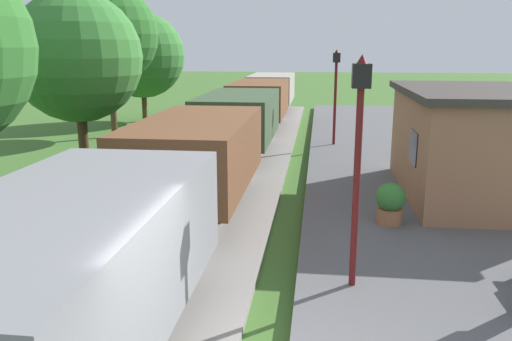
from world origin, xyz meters
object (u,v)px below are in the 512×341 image
freight_train (239,121)px  tree_trackside_far (77,58)px  potted_planter (390,203)px  lamp_post_far (336,79)px  station_hut (470,142)px  tree_field_left (108,35)px  bench_down_platform (424,143)px  lamp_post_near (359,131)px  tree_field_distant (142,55)px

freight_train → tree_trackside_far: size_ratio=5.89×
potted_planter → lamp_post_far: lamp_post_far is taller
station_hut → freight_train: bearing=144.5°
potted_planter → station_hut: bearing=48.4°
station_hut → lamp_post_far: (-3.28, 6.84, 1.15)m
tree_field_left → tree_trackside_far: bearing=-73.0°
bench_down_platform → tree_trackside_far: size_ratio=0.27×
tree_trackside_far → bench_down_platform: bearing=25.0°
station_hut → lamp_post_near: (-3.28, -5.76, 1.15)m
potted_planter → tree_field_left: size_ratio=0.14×
lamp_post_far → tree_field_left: bearing=168.2°
lamp_post_near → lamp_post_far: 12.60m
bench_down_platform → tree_field_left: 14.18m
tree_field_distant → freight_train: bearing=-53.7°
tree_field_distant → tree_trackside_far: bearing=-78.0°
tree_field_left → lamp_post_near: bearing=-55.9°
lamp_post_near → tree_field_left: bearing=124.1°
freight_train → lamp_post_near: lamp_post_near is taller
station_hut → bench_down_platform: 4.92m
station_hut → tree_trackside_far: bearing=179.8°
freight_train → bench_down_platform: freight_train is taller
bench_down_platform → tree_trackside_far: (-10.31, -4.80, 3.03)m
lamp_post_far → potted_planter: bearing=-84.0°
freight_train → lamp_post_far: bearing=29.4°
lamp_post_near → tree_field_left: tree_field_left is taller
station_hut → lamp_post_far: 7.67m
freight_train → bench_down_platform: 6.65m
freight_train → potted_planter: 8.72m
tree_trackside_far → tree_field_left: tree_field_left is taller
potted_planter → tree_field_distant: tree_field_distant is taller
potted_planter → tree_field_distant: bearing=124.1°
potted_planter → bench_down_platform: bearing=74.1°
lamp_post_near → tree_trackside_far: bearing=141.3°
bench_down_platform → tree_trackside_far: tree_trackside_far is taller
bench_down_platform → lamp_post_far: size_ratio=0.41×
freight_train → station_hut: (6.80, -4.86, 0.26)m
lamp_post_far → tree_field_distant: size_ratio=0.63×
bench_down_platform → lamp_post_far: (-3.10, 2.01, 2.08)m
freight_train → potted_planter: freight_train is taller
lamp_post_far → tree_field_left: tree_field_left is taller
bench_down_platform → potted_planter: (-2.10, -7.41, 0.00)m
freight_train → lamp_post_far: lamp_post_far is taller
lamp_post_near → tree_trackside_far: (-7.22, 5.79, 0.95)m
freight_train → station_hut: 8.36m
tree_trackside_far → tree_field_left: size_ratio=0.82×
bench_down_platform → tree_field_distant: bearing=145.6°
freight_train → tree_field_distant: size_ratio=5.57×
lamp_post_near → tree_field_distant: 22.17m
station_hut → tree_field_distant: 19.46m
lamp_post_near → tree_trackside_far: tree_trackside_far is taller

